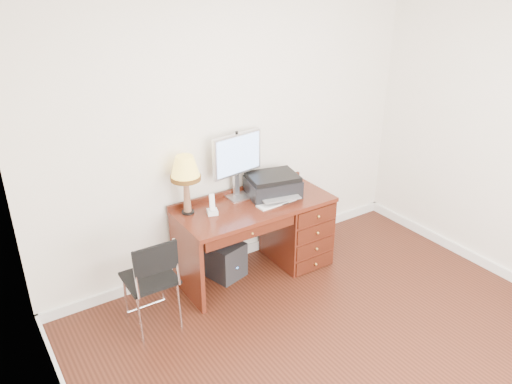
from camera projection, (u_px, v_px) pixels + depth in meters
ground at (352, 355)px, 3.91m from camera, size 4.00×4.00×0.00m
room_shell at (303, 308)px, 4.37m from camera, size 4.00×4.00×4.00m
desk at (282, 226)px, 4.97m from camera, size 1.50×0.67×0.75m
monitor at (238, 158)px, 4.65m from camera, size 0.55×0.21×0.63m
keyboard at (276, 203)px, 4.67m from camera, size 0.41×0.14×0.02m
mouse_pad at (279, 199)px, 4.73m from camera, size 0.22×0.22×0.04m
printer at (273, 185)px, 4.80m from camera, size 0.55×0.47×0.21m
leg_lamp at (185, 172)px, 4.33m from camera, size 0.27×0.27×0.55m
phone at (212, 208)px, 4.45m from camera, size 0.11×0.11×0.19m
pen_cup at (255, 187)px, 4.90m from camera, size 0.08×0.08×0.10m
chair at (152, 275)px, 4.01m from camera, size 0.41×0.41×0.85m
equipment_box at (226, 260)px, 4.84m from camera, size 0.37×0.37×0.36m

